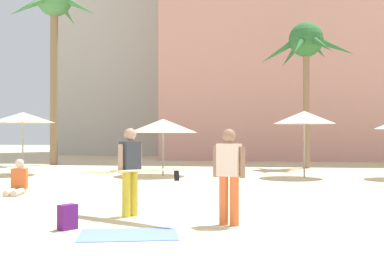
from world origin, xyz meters
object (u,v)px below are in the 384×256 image
cafe_umbrella_3 (163,126)px  backpack (67,217)px  person_near_right (229,172)px  person_far_right (17,182)px  palm_tree_left (54,13)px  person_mid_center (129,169)px  cafe_umbrella_1 (23,117)px  cafe_umbrella_2 (304,117)px  palm_tree_far_left (306,47)px  beach_towel (128,235)px

cafe_umbrella_3 → backpack: (0.51, -10.74, -1.71)m
person_near_right → person_far_right: bearing=-104.5°
person_far_right → cafe_umbrella_3: bearing=145.8°
palm_tree_left → person_far_right: 14.73m
person_mid_center → cafe_umbrella_3: bearing=-51.7°
cafe_umbrella_1 → cafe_umbrella_2: bearing=0.9°
cafe_umbrella_2 → person_mid_center: cafe_umbrella_2 is taller
palm_tree_far_left → palm_tree_left: bearing=176.3°
backpack → palm_tree_left: bearing=-33.0°
backpack → person_near_right: person_near_right is taller
palm_tree_left → person_near_right: 19.91m
person_far_right → person_near_right: bearing=46.9°
palm_tree_left → person_near_right: (10.08, -15.70, -6.94)m
beach_towel → backpack: backpack is taller
cafe_umbrella_1 → person_far_right: 6.86m
palm_tree_far_left → person_mid_center: (-4.63, -14.31, -4.71)m
cafe_umbrella_1 → backpack: (6.07, -10.45, -2.05)m
cafe_umbrella_3 → palm_tree_far_left: bearing=39.9°
cafe_umbrella_2 → beach_towel: cafe_umbrella_2 is taller
person_mid_center → cafe_umbrella_1: bearing=-22.4°
cafe_umbrella_3 → cafe_umbrella_2: bearing=-1.1°
palm_tree_far_left → beach_towel: 17.40m
cafe_umbrella_3 → backpack: size_ratio=6.40×
person_mid_center → backpack: bearing=93.1°
cafe_umbrella_3 → person_near_right: cafe_umbrella_3 is taller
beach_towel → person_near_right: bearing=34.8°
palm_tree_left → palm_tree_far_left: bearing=-3.7°
cafe_umbrella_2 → cafe_umbrella_3: cafe_umbrella_2 is taller
palm_tree_far_left → person_near_right: (-2.67, -14.86, -4.71)m
person_mid_center → person_far_right: 5.10m
cafe_umbrella_3 → person_near_right: (3.17, -9.97, -0.98)m
cafe_umbrella_3 → backpack: bearing=-87.3°
palm_tree_far_left → cafe_umbrella_2: bearing=-96.1°
beach_towel → person_near_right: 2.07m
backpack → cafe_umbrella_2: bearing=-81.5°
palm_tree_left → cafe_umbrella_2: 14.67m
cafe_umbrella_2 → palm_tree_far_left: bearing=83.9°
beach_towel → backpack: 1.19m
palm_tree_far_left → backpack: palm_tree_far_left is taller
cafe_umbrella_2 → beach_towel: 11.73m
palm_tree_far_left → person_far_right: palm_tree_far_left is taller
palm_tree_left → person_mid_center: size_ratio=3.40×
palm_tree_left → person_far_right: size_ratio=9.39×
palm_tree_left → backpack: palm_tree_left is taller
palm_tree_far_left → cafe_umbrella_3: size_ratio=2.54×
beach_towel → cafe_umbrella_2: bearing=71.5°
palm_tree_left → cafe_umbrella_2: size_ratio=3.90×
palm_tree_left → person_near_right: size_ratio=5.64×
palm_tree_far_left → beach_towel: size_ratio=4.40×
cafe_umbrella_1 → person_near_right: 13.11m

